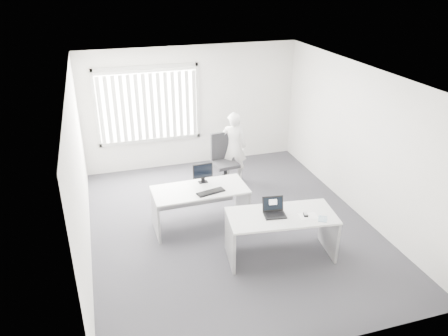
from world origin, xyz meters
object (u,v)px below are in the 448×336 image
object	(u,v)px
person	(233,147)
laptop	(275,209)
desk_far	(200,199)
office_chair	(224,169)
desk_near	(281,226)
monitor	(203,173)

from	to	relation	value
person	laptop	world-z (taller)	person
desk_far	office_chair	bearing A→B (deg)	57.71
office_chair	laptop	xyz separation A→B (m)	(-0.01, -2.78, 0.56)
laptop	person	bearing A→B (deg)	92.59
desk_near	monitor	size ratio (longest dim) A/B	4.83
desk_far	laptop	distance (m)	1.60
monitor	laptop	bearing A→B (deg)	-66.24
person	laptop	size ratio (longest dim) A/B	4.61
desk_near	desk_far	bearing A→B (deg)	135.97
monitor	desk_near	bearing A→B (deg)	-62.87
laptop	monitor	world-z (taller)	monitor
desk_near	office_chair	size ratio (longest dim) A/B	1.58
office_chair	laptop	bearing A→B (deg)	-97.68
desk_near	desk_far	world-z (taller)	desk_near
office_chair	person	bearing A→B (deg)	23.02
desk_near	laptop	bearing A→B (deg)	-174.79
desk_far	person	distance (m)	2.05
desk_near	office_chair	bearing A→B (deg)	99.26
laptop	monitor	distance (m)	1.70
desk_near	monitor	bearing A→B (deg)	128.09
desk_near	desk_far	distance (m)	1.63
laptop	monitor	bearing A→B (deg)	125.40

